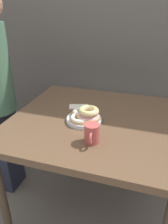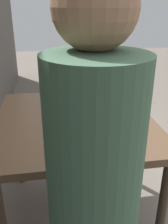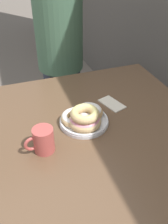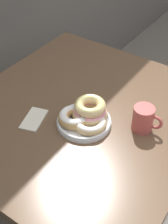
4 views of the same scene
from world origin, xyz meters
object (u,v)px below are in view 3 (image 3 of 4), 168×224
(donut_plate, at_px, (84,117))
(coffee_mug, at_px, (43,140))
(dining_table, at_px, (99,144))
(napkin, at_px, (112,104))
(person_figure, at_px, (60,53))

(donut_plate, height_order, coffee_mug, coffee_mug)
(dining_table, bearing_deg, napkin, 140.96)
(dining_table, relative_size, napkin, 7.06)
(donut_plate, distance_m, person_figure, 0.72)
(coffee_mug, relative_size, napkin, 0.79)
(coffee_mug, height_order, napkin, coffee_mug)
(donut_plate, bearing_deg, coffee_mug, -63.34)
(dining_table, height_order, napkin, napkin)
(dining_table, relative_size, person_figure, 0.67)
(coffee_mug, height_order, person_figure, person_figure)
(dining_table, xyz_separation_m, person_figure, (-0.77, 0.03, 0.11))
(donut_plate, height_order, napkin, donut_plate)
(donut_plate, bearing_deg, napkin, 119.05)
(person_figure, relative_size, napkin, 10.61)
(coffee_mug, distance_m, napkin, 0.42)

